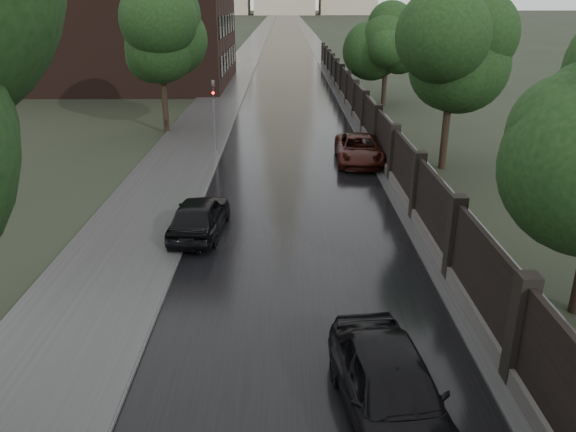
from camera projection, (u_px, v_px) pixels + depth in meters
The scene contains 11 objects.
road at pixel (285, 24), 185.00m from camera, with size 8.00×420.00×0.02m, color black.
sidewalk_left at pixel (267, 24), 184.93m from camera, with size 4.00×420.00×0.16m, color #2D2D2D.
verge_right at pixel (302, 24), 185.03m from camera, with size 3.00×420.00×0.08m, color #2D2D2D.
fence_right at pixel (360, 111), 37.48m from camera, with size 0.45×75.72×2.70m.
tree_left_far at pixel (160, 48), 33.98m from camera, with size 4.25×4.25×7.39m.
tree_right_b at pixel (452, 68), 26.74m from camera, with size 4.08×4.08×7.01m.
tree_right_c at pixel (387, 41), 43.51m from camera, with size 4.08×4.08×7.01m.
traffic_light at pixel (214, 110), 30.38m from camera, with size 0.16×0.32×4.00m.
hatchback_left at pixel (199, 216), 20.32m from camera, with size 1.72×4.27×1.45m, color black.
car_right_near at pixel (391, 389), 11.18m from camera, with size 1.92×4.78×1.63m, color black.
car_right_far at pixel (359, 149), 29.29m from camera, with size 2.35×5.09×1.41m, color black.
Camera 1 is at (-0.53, -5.42, 8.09)m, focal length 35.00 mm.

